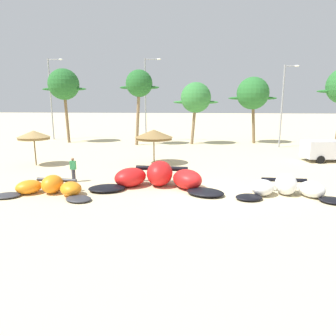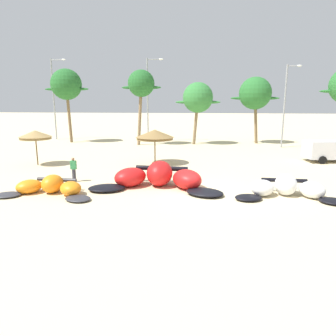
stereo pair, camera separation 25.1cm
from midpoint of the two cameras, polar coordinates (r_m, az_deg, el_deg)
ground_plane at (r=18.00m, az=6.67°, el=-4.60°), size 260.00×260.00×0.00m
kite_far_left at (r=18.80m, az=-21.34°, el=-3.38°), size 5.95×2.86×1.04m
kite_left at (r=18.93m, az=-2.14°, el=-1.82°), size 8.36×4.04×1.56m
kite_left_of_center at (r=18.37m, az=20.75°, el=-3.48°), size 6.10×2.86×1.21m
beach_umbrella_near_van at (r=27.57m, az=-23.79°, el=5.59°), size 2.61×2.61×2.88m
beach_umbrella_middle at (r=25.92m, az=-2.91°, el=6.18°), size 3.20×3.20×2.90m
parked_van at (r=30.71m, az=27.74°, el=3.11°), size 5.25×2.75×1.84m
person_near_kites at (r=21.07m, az=-17.41°, el=-0.32°), size 0.36×0.24×1.62m
palm_leftmost at (r=42.09m, az=-18.85°, el=14.31°), size 5.77×3.84×9.23m
palm_left at (r=37.73m, az=-5.54°, el=15.11°), size 4.72×3.15×8.86m
palm_left_of_gap at (r=38.42m, az=4.96°, el=12.75°), size 5.47×3.65×7.50m
palm_center_left at (r=40.62m, az=15.21°, el=13.10°), size 5.95×3.97×8.19m
lamppost_west at (r=46.14m, az=-20.81°, el=12.40°), size 2.15×0.24×10.84m
lamppost_west_center at (r=40.71m, az=-4.15°, el=13.05°), size 2.15×0.24×10.52m
lamppost_east_center at (r=37.85m, az=20.32°, el=11.30°), size 1.63×0.24×9.18m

